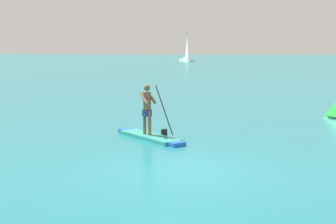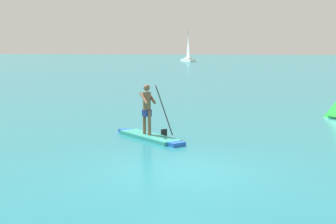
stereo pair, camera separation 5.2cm
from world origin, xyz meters
name	(u,v)px [view 2 (the right image)]	position (x,y,z in m)	size (l,w,h in m)	color
ground	(179,171)	(0.00, 0.00, 0.00)	(440.00, 440.00, 0.00)	#1E727F
paddleboarder_mid_center	(149,129)	(-1.86, 3.76, 0.33)	(2.82, 2.41, 1.80)	teal
sailboat_left_horizon	(188,57)	(-19.10, 93.81, 0.97)	(4.31, 5.44, 7.06)	white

